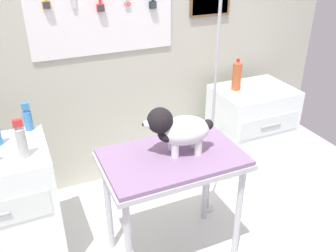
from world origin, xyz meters
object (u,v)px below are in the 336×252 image
detangler_spray (21,141)px  soda_bottle (237,76)px  grooming_table (172,168)px  cabinet_right (250,131)px  dog (177,129)px  grooming_arm (212,122)px

detangler_spray → soda_bottle: bearing=13.9°
grooming_table → cabinet_right: size_ratio=1.05×
dog → cabinet_right: dog is taller
dog → cabinet_right: 1.38m
detangler_spray → soda_bottle: 1.85m
soda_bottle → grooming_table: bearing=-142.6°
cabinet_right → grooming_table: bearing=-149.1°
grooming_table → dog: dog is taller
grooming_arm → soda_bottle: (0.48, 0.42, 0.15)m
grooming_table → detangler_spray: 0.93m
dog → soda_bottle: dog is taller
grooming_arm → soda_bottle: 0.66m
detangler_spray → dog: bearing=-16.5°
grooming_table → dog: size_ratio=2.03×
grooming_arm → cabinet_right: bearing=29.1°
dog → soda_bottle: (0.90, 0.71, -0.02)m
cabinet_right → detangler_spray: bearing=-168.8°
grooming_table → cabinet_right: 1.33m
dog → detangler_spray: (-0.89, 0.26, -0.01)m
grooming_table → soda_bottle: soda_bottle is taller
grooming_table → grooming_arm: 0.56m
grooming_arm → soda_bottle: bearing=40.9°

